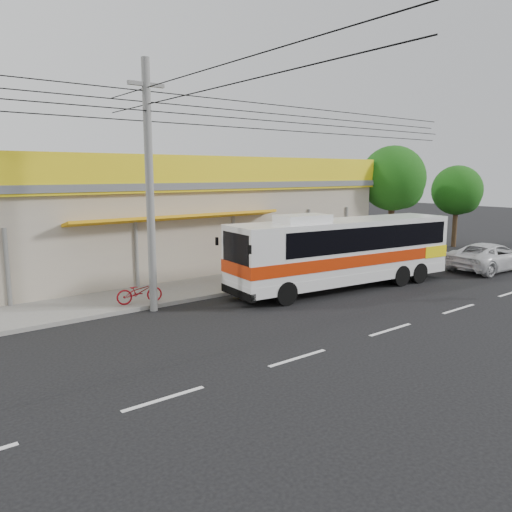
{
  "coord_description": "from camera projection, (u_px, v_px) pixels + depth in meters",
  "views": [
    {
      "loc": [
        -12.75,
        -11.92,
        4.94
      ],
      "look_at": [
        -1.93,
        2.0,
        1.99
      ],
      "focal_mm": 35.0,
      "sensor_mm": 36.0,
      "label": 1
    }
  ],
  "objects": [
    {
      "name": "motorbike_red",
      "position": [
        139.0,
        292.0,
        18.45
      ],
      "size": [
        1.77,
        0.93,
        0.88
      ],
      "primitive_type": "imported",
      "rotation": [
        0.0,
        0.0,
        1.36
      ],
      "color": "maroon",
      "rests_on": "sidewalk"
    },
    {
      "name": "utility_pole",
      "position": [
        147.0,
        105.0,
        16.91
      ],
      "size": [
        34.0,
        14.0,
        8.76
      ],
      "color": "slate",
      "rests_on": "ground"
    },
    {
      "name": "storefront_building",
      "position": [
        174.0,
        223.0,
        26.41
      ],
      "size": [
        22.6,
        9.2,
        5.7
      ],
      "color": "#ACA28B",
      "rests_on": "ground"
    },
    {
      "name": "white_car",
      "position": [
        490.0,
        257.0,
        25.47
      ],
      "size": [
        5.16,
        2.61,
        1.4
      ],
      "primitive_type": "imported",
      "rotation": [
        0.0,
        0.0,
        1.51
      ],
      "color": "silver",
      "rests_on": "ground"
    },
    {
      "name": "lane_markings",
      "position": [
        391.0,
        330.0,
        15.86
      ],
      "size": [
        50.0,
        0.12,
        0.01
      ],
      "primitive_type": null,
      "color": "silver",
      "rests_on": "ground"
    },
    {
      "name": "tree_near",
      "position": [
        395.0,
        181.0,
        30.68
      ],
      "size": [
        3.97,
        3.97,
        6.59
      ],
      "color": "#332314",
      "rests_on": "ground"
    },
    {
      "name": "coach_bus",
      "position": [
        347.0,
        248.0,
        21.38
      ],
      "size": [
        10.84,
        3.36,
        3.28
      ],
      "rotation": [
        0.0,
        0.0,
        -0.1
      ],
      "color": "silver",
      "rests_on": "ground"
    },
    {
      "name": "tree_far",
      "position": [
        458.0,
        192.0,
        33.12
      ],
      "size": [
        3.27,
        3.27,
        5.43
      ],
      "color": "#332314",
      "rests_on": "ground"
    },
    {
      "name": "sidewalk",
      "position": [
        235.0,
        282.0,
        22.47
      ],
      "size": [
        30.0,
        3.2,
        0.15
      ],
      "primitive_type": "cube",
      "color": "slate",
      "rests_on": "ground"
    },
    {
      "name": "ground",
      "position": [
        333.0,
        313.0,
        17.81
      ],
      "size": [
        120.0,
        120.0,
        0.0
      ],
      "primitive_type": "plane",
      "color": "black",
      "rests_on": "ground"
    }
  ]
}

